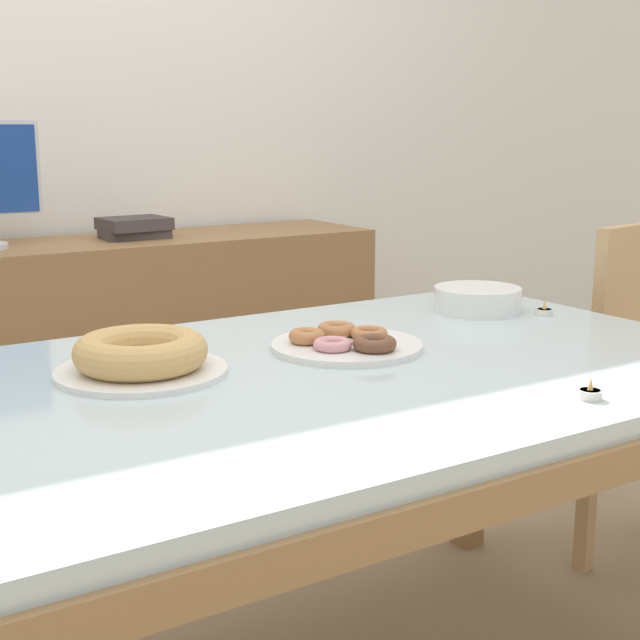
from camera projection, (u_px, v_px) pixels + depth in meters
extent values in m
cube|color=white|center=(36.00, 94.00, 2.97)|extent=(8.00, 0.10, 2.60)
cube|color=silver|center=(314.00, 379.00, 1.65)|extent=(1.71, 1.01, 0.04)
cube|color=olive|center=(493.00, 490.00, 1.26)|extent=(1.75, 0.08, 0.06)
cube|color=olive|center=(204.00, 351.00, 2.05)|extent=(1.75, 0.08, 0.06)
cube|color=olive|center=(614.00, 346.00, 2.10)|extent=(0.08, 1.04, 0.06)
cube|color=olive|center=(470.00, 431.00, 2.53)|extent=(0.07, 0.07, 0.69)
cube|color=tan|center=(638.00, 306.00, 2.43)|extent=(0.40, 0.10, 0.45)
cube|color=tan|center=(587.00, 492.00, 2.41)|extent=(0.05, 0.05, 0.45)
cube|color=olive|center=(80.00, 370.00, 2.90)|extent=(2.05, 0.44, 0.83)
cube|color=#3F3838|center=(135.00, 234.00, 2.92)|extent=(0.22, 0.15, 0.03)
cube|color=#3F3838|center=(134.00, 224.00, 2.92)|extent=(0.22, 0.18, 0.04)
cylinder|color=white|center=(142.00, 371.00, 1.61)|extent=(0.31, 0.31, 0.01)
torus|color=tan|center=(141.00, 351.00, 1.60)|extent=(0.24, 0.24, 0.06)
cylinder|color=white|center=(347.00, 346.00, 1.80)|extent=(0.31, 0.31, 0.01)
torus|color=#B27042|center=(369.00, 333.00, 1.83)|extent=(0.08, 0.08, 0.02)
torus|color=#B27042|center=(337.00, 329.00, 1.86)|extent=(0.08, 0.08, 0.03)
torus|color=#B27042|center=(307.00, 336.00, 1.79)|extent=(0.07, 0.07, 0.03)
torus|color=pink|center=(333.00, 344.00, 1.74)|extent=(0.08, 0.08, 0.02)
torus|color=brown|center=(375.00, 343.00, 1.73)|extent=(0.09, 0.09, 0.03)
cylinder|color=white|center=(477.00, 309.00, 2.17)|extent=(0.21, 0.21, 0.01)
cylinder|color=white|center=(477.00, 305.00, 2.17)|extent=(0.21, 0.21, 0.01)
cylinder|color=white|center=(477.00, 301.00, 2.16)|extent=(0.21, 0.21, 0.01)
cylinder|color=white|center=(477.00, 297.00, 2.16)|extent=(0.21, 0.21, 0.01)
cylinder|color=white|center=(478.00, 293.00, 2.16)|extent=(0.21, 0.21, 0.01)
cylinder|color=white|center=(478.00, 289.00, 2.16)|extent=(0.21, 0.21, 0.01)
cylinder|color=silver|center=(544.00, 312.00, 2.12)|extent=(0.04, 0.04, 0.02)
cylinder|color=white|center=(544.00, 310.00, 2.12)|extent=(0.03, 0.03, 0.00)
cone|color=#F9B74C|center=(545.00, 304.00, 2.12)|extent=(0.01, 0.01, 0.02)
cylinder|color=silver|center=(590.00, 394.00, 1.47)|extent=(0.04, 0.04, 0.02)
cylinder|color=white|center=(590.00, 391.00, 1.46)|extent=(0.03, 0.03, 0.00)
cone|color=#F9B74C|center=(591.00, 383.00, 1.46)|extent=(0.01, 0.01, 0.02)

